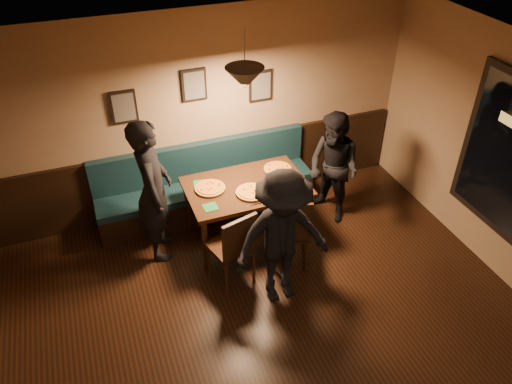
% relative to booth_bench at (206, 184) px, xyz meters
% --- Properties ---
extents(ceiling, '(7.00, 7.00, 0.00)m').
position_rel_booth_bench_xyz_m(ceiling, '(0.00, -3.20, 2.30)').
color(ceiling, silver).
rests_on(ceiling, ground).
extents(wall_back, '(6.00, 0.00, 6.00)m').
position_rel_booth_bench_xyz_m(wall_back, '(0.00, 0.30, 0.90)').
color(wall_back, '#8C704F').
rests_on(wall_back, ground).
extents(wainscot, '(5.88, 0.06, 1.00)m').
position_rel_booth_bench_xyz_m(wainscot, '(0.00, 0.27, 0.00)').
color(wainscot, black).
rests_on(wainscot, ground).
extents(booth_bench, '(3.00, 0.60, 1.00)m').
position_rel_booth_bench_xyz_m(booth_bench, '(0.00, 0.00, 0.00)').
color(booth_bench, '#0F232D').
rests_on(booth_bench, ground).
extents(picture_left, '(0.32, 0.04, 0.42)m').
position_rel_booth_bench_xyz_m(picture_left, '(-0.90, 0.27, 1.20)').
color(picture_left, black).
rests_on(picture_left, wall_back).
extents(picture_center, '(0.32, 0.04, 0.42)m').
position_rel_booth_bench_xyz_m(picture_center, '(0.00, 0.27, 1.35)').
color(picture_center, black).
rests_on(picture_center, wall_back).
extents(picture_right, '(0.32, 0.04, 0.42)m').
position_rel_booth_bench_xyz_m(picture_right, '(0.90, 0.27, 1.20)').
color(picture_right, black).
rests_on(picture_right, wall_back).
extents(pendant_lamp, '(0.44, 0.44, 0.25)m').
position_rel_booth_bench_xyz_m(pendant_lamp, '(0.36, -0.65, 1.75)').
color(pendant_lamp, black).
rests_on(pendant_lamp, ceiling).
extents(dining_table, '(1.53, 0.99, 0.82)m').
position_rel_booth_bench_xyz_m(dining_table, '(0.36, -0.65, -0.09)').
color(dining_table, black).
rests_on(dining_table, floor).
extents(chair_near_left, '(0.56, 0.56, 1.03)m').
position_rel_booth_bench_xyz_m(chair_near_left, '(-0.08, -1.33, 0.01)').
color(chair_near_left, black).
rests_on(chair_near_left, floor).
extents(chair_near_right, '(0.61, 0.61, 1.06)m').
position_rel_booth_bench_xyz_m(chair_near_right, '(0.70, -1.30, 0.03)').
color(chair_near_right, black).
rests_on(chair_near_right, floor).
extents(diner_left, '(0.58, 0.76, 1.89)m').
position_rel_booth_bench_xyz_m(diner_left, '(-0.78, -0.54, 0.44)').
color(diner_left, black).
rests_on(diner_left, floor).
extents(diner_right, '(0.83, 0.93, 1.58)m').
position_rel_booth_bench_xyz_m(diner_right, '(1.60, -0.65, 0.29)').
color(diner_right, black).
rests_on(diner_right, floor).
extents(diner_front, '(1.10, 0.64, 1.71)m').
position_rel_booth_bench_xyz_m(diner_front, '(0.37, -1.79, 0.35)').
color(diner_front, black).
rests_on(diner_front, floor).
extents(pizza_a, '(0.38, 0.38, 0.04)m').
position_rel_booth_bench_xyz_m(pizza_a, '(-0.09, -0.58, 0.34)').
color(pizza_a, '#C18924').
rests_on(pizza_a, dining_table).
extents(pizza_b, '(0.51, 0.51, 0.04)m').
position_rel_booth_bench_xyz_m(pizza_b, '(0.36, -0.84, 0.34)').
color(pizza_b, gold).
rests_on(pizza_b, dining_table).
extents(pizza_c, '(0.46, 0.46, 0.04)m').
position_rel_booth_bench_xyz_m(pizza_c, '(0.86, -0.47, 0.34)').
color(pizza_c, gold).
rests_on(pizza_c, dining_table).
extents(soda_glass, '(0.08, 0.08, 0.15)m').
position_rel_booth_bench_xyz_m(soda_glass, '(1.01, -0.92, 0.39)').
color(soda_glass, black).
rests_on(soda_glass, dining_table).
extents(tabasco_bottle, '(0.04, 0.04, 0.12)m').
position_rel_booth_bench_xyz_m(tabasco_bottle, '(0.91, -0.66, 0.38)').
color(tabasco_bottle, '#8C1004').
rests_on(tabasco_bottle, dining_table).
extents(napkin_a, '(0.18, 0.18, 0.01)m').
position_rel_booth_bench_xyz_m(napkin_a, '(-0.18, -0.41, 0.32)').
color(napkin_a, '#1F7639').
rests_on(napkin_a, dining_table).
extents(napkin_b, '(0.17, 0.17, 0.01)m').
position_rel_booth_bench_xyz_m(napkin_b, '(-0.19, -0.93, 0.32)').
color(napkin_b, '#1B672C').
rests_on(napkin_b, dining_table).
extents(cutlery_set, '(0.17, 0.02, 0.00)m').
position_rel_booth_bench_xyz_m(cutlery_set, '(0.38, -1.07, 0.32)').
color(cutlery_set, silver).
rests_on(cutlery_set, dining_table).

